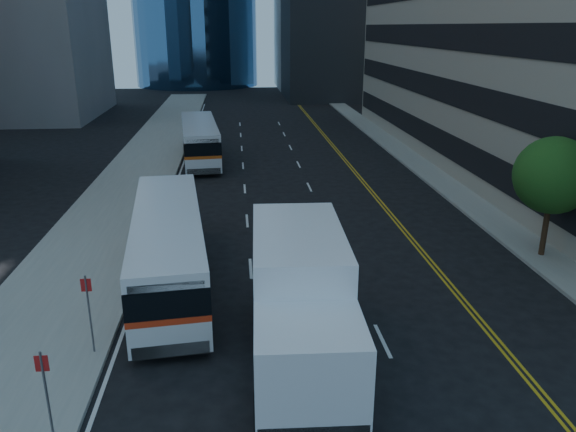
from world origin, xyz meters
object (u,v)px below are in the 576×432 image
at_px(bus_rear, 200,140).
at_px(box_truck, 301,301).
at_px(street_tree, 553,176).
at_px(bus_front, 169,246).

bearing_deg(bus_rear, box_truck, -86.17).
bearing_deg(street_tree, bus_rear, 127.93).
height_order(street_tree, bus_rear, street_tree).
bearing_deg(street_tree, bus_front, -175.59).
bearing_deg(bus_front, street_tree, -1.65).
distance_m(bus_front, bus_rear, 21.22).
relative_size(bus_front, box_truck, 1.45).
distance_m(bus_rear, box_truck, 27.18).
relative_size(street_tree, box_truck, 0.65).
bearing_deg(bus_front, bus_rear, 83.94).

